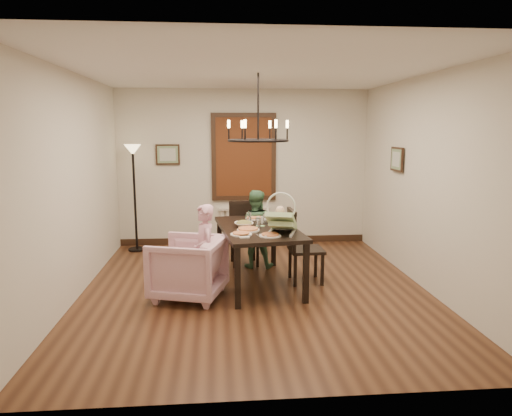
{
  "coord_description": "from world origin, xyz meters",
  "views": [
    {
      "loc": [
        -0.47,
        -5.75,
        2.1
      ],
      "look_at": [
        0.04,
        0.26,
        1.05
      ],
      "focal_mm": 32.0,
      "sensor_mm": 36.0,
      "label": 1
    }
  ],
  "objects": [
    {
      "name": "chair_right",
      "position": [
        0.73,
        0.26,
        0.52
      ],
      "size": [
        0.47,
        0.47,
        1.04
      ],
      "primitive_type": null,
      "rotation": [
        0.0,
        0.0,
        1.6
      ],
      "color": "black",
      "rests_on": "room_shell"
    },
    {
      "name": "chair_far",
      "position": [
        -0.07,
        1.16,
        0.49
      ],
      "size": [
        0.47,
        0.47,
        0.99
      ],
      "primitive_type": null,
      "rotation": [
        0.0,
        0.0,
        0.08
      ],
      "color": "black",
      "rests_on": "room_shell"
    },
    {
      "name": "baby_bouncer",
      "position": [
        0.32,
        -0.2,
        0.98
      ],
      "size": [
        0.54,
        0.64,
        0.36
      ],
      "primitive_type": null,
      "rotation": [
        0.0,
        0.0,
        -0.3
      ],
      "color": "#ABCE8E",
      "rests_on": "dining_table"
    },
    {
      "name": "radiator",
      "position": [
        0.0,
        2.48,
        0.35
      ],
      "size": [
        0.92,
        0.12,
        0.62
      ],
      "primitive_type": null,
      "color": "silver",
      "rests_on": "room_shell"
    },
    {
      "name": "floor_lamp",
      "position": [
        -1.9,
        2.15,
        0.9
      ],
      "size": [
        0.3,
        0.3,
        1.8
      ],
      "primitive_type": null,
      "color": "black",
      "rests_on": "room_shell"
    },
    {
      "name": "drinking_glass",
      "position": [
        0.05,
        0.12,
        0.87
      ],
      "size": [
        0.07,
        0.07,
        0.14
      ],
      "primitive_type": "cylinder",
      "color": "silver",
      "rests_on": "dining_table"
    },
    {
      "name": "picture_right",
      "position": [
        2.21,
        0.9,
        1.65
      ],
      "size": [
        0.03,
        0.42,
        0.36
      ],
      "primitive_type": "cube",
      "rotation": [
        0.0,
        0.0,
        1.57
      ],
      "color": "black",
      "rests_on": "room_shell"
    },
    {
      "name": "salad_bowl",
      "position": [
        -0.13,
        0.23,
        0.84
      ],
      "size": [
        0.31,
        0.31,
        0.08
      ],
      "primitive_type": "imported",
      "color": "white",
      "rests_on": "dining_table"
    },
    {
      "name": "window_blinds",
      "position": [
        0.0,
        2.46,
        1.6
      ],
      "size": [
        1.0,
        0.03,
        1.4
      ],
      "primitive_type": "cube",
      "color": "#572511",
      "rests_on": "room_shell"
    },
    {
      "name": "seated_man",
      "position": [
        0.08,
        1.01,
        0.49
      ],
      "size": [
        0.53,
        0.44,
        0.99
      ],
      "primitive_type": "imported",
      "rotation": [
        0.0,
        0.0,
        3.0
      ],
      "color": "#467752",
      "rests_on": "room_shell"
    },
    {
      "name": "chandelier",
      "position": [
        0.06,
        0.21,
        1.95
      ],
      "size": [
        0.8,
        0.8,
        0.04
      ],
      "primitive_type": "torus",
      "color": "black",
      "rests_on": "room_shell"
    },
    {
      "name": "room_shell",
      "position": [
        0.0,
        0.37,
        1.4
      ],
      "size": [
        4.51,
        5.0,
        2.81
      ],
      "color": "#57331D",
      "rests_on": "ground"
    },
    {
      "name": "dining_table",
      "position": [
        0.06,
        0.21,
        0.71
      ],
      "size": [
        1.17,
        1.81,
        0.8
      ],
      "rotation": [
        0.0,
        0.0,
        0.13
      ],
      "color": "black",
      "rests_on": "room_shell"
    },
    {
      "name": "pizza_platter",
      "position": [
        -0.09,
        -0.02,
        0.82
      ],
      "size": [
        0.29,
        0.29,
        0.04
      ],
      "primitive_type": "cylinder",
      "color": "tan",
      "rests_on": "dining_table"
    },
    {
      "name": "elderly_woman",
      "position": [
        -0.65,
        -0.25,
        0.49
      ],
      "size": [
        0.33,
        0.41,
        0.99
      ],
      "primitive_type": "imported",
      "rotation": [
        0.0,
        0.0,
        -1.29
      ],
      "color": "#E19FB6",
      "rests_on": "room_shell"
    },
    {
      "name": "armchair",
      "position": [
        -0.86,
        -0.21,
        0.39
      ],
      "size": [
        1.05,
        1.04,
        0.77
      ],
      "primitive_type": "imported",
      "rotation": [
        0.0,
        0.0,
        -1.86
      ],
      "color": "#E2ADC5",
      "rests_on": "room_shell"
    },
    {
      "name": "picture_back",
      "position": [
        -1.35,
        2.47,
        1.65
      ],
      "size": [
        0.42,
        0.03,
        0.36
      ],
      "primitive_type": "cube",
      "color": "black",
      "rests_on": "room_shell"
    }
  ]
}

